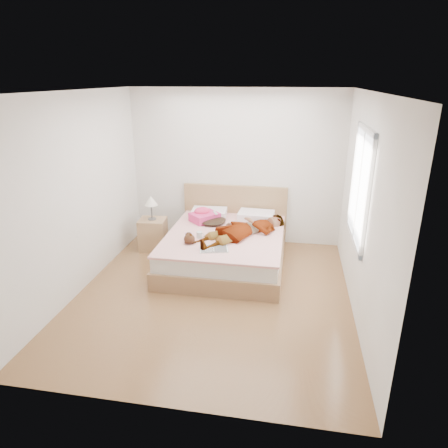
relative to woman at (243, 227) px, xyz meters
name	(u,v)px	position (x,y,z in m)	size (l,w,h in m)	color
ground	(213,294)	(-0.26, -0.97, -0.63)	(4.00, 4.00, 0.00)	#542F1A
woman	(243,227)	(0.00, 0.00, 0.00)	(0.64, 1.71, 0.24)	white
hair	(212,219)	(-0.57, 0.45, -0.08)	(0.47, 0.57, 0.08)	black
phone	(215,213)	(-0.50, 0.40, 0.06)	(0.04, 0.09, 0.01)	silver
room_shell	(360,186)	(1.51, -0.67, 0.87)	(4.00, 4.00, 4.00)	white
bed	(226,245)	(-0.26, 0.06, -0.35)	(1.80, 2.08, 1.00)	brown
towel	(204,216)	(-0.70, 0.47, -0.03)	(0.55, 0.55, 0.23)	#EE4088
magazine	(214,249)	(-0.31, -0.64, -0.11)	(0.44, 0.34, 0.02)	white
coffee_mug	(200,235)	(-0.61, -0.27, -0.07)	(0.12, 0.09, 0.10)	silver
plush_toy	(189,238)	(-0.71, -0.47, -0.05)	(0.21, 0.27, 0.14)	#331D0E
nightstand	(153,232)	(-1.56, 0.35, -0.32)	(0.47, 0.42, 0.93)	olive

